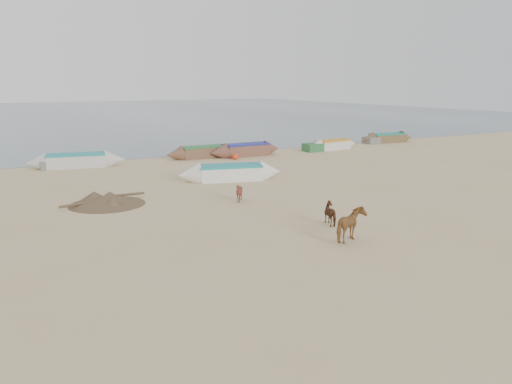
{
  "coord_description": "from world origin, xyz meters",
  "views": [
    {
      "loc": [
        -9.9,
        -13.77,
        5.47
      ],
      "look_at": [
        0.0,
        4.0,
        1.0
      ],
      "focal_mm": 35.0,
      "sensor_mm": 36.0,
      "label": 1
    }
  ],
  "objects_px": {
    "near_canoe": "(230,172)",
    "calf_right": "(333,213)",
    "cow_adult": "(350,225)",
    "calf_front": "(239,192)"
  },
  "relations": [
    {
      "from": "calf_front",
      "to": "calf_right",
      "type": "xyz_separation_m",
      "value": [
        1.49,
        -5.15,
        -0.01
      ]
    },
    {
      "from": "cow_adult",
      "to": "near_canoe",
      "type": "bearing_deg",
      "value": -30.89
    },
    {
      "from": "calf_right",
      "to": "near_canoe",
      "type": "xyz_separation_m",
      "value": [
        0.52,
        10.16,
        -0.0
      ]
    },
    {
      "from": "cow_adult",
      "to": "near_canoe",
      "type": "distance_m",
      "value": 12.25
    },
    {
      "from": "near_canoe",
      "to": "calf_right",
      "type": "bearing_deg",
      "value": -78.12
    },
    {
      "from": "calf_front",
      "to": "near_canoe",
      "type": "height_order",
      "value": "calf_front"
    },
    {
      "from": "calf_front",
      "to": "near_canoe",
      "type": "xyz_separation_m",
      "value": [
        2.0,
        5.01,
        -0.01
      ]
    },
    {
      "from": "cow_adult",
      "to": "near_canoe",
      "type": "xyz_separation_m",
      "value": [
        1.31,
        12.18,
        -0.15
      ]
    },
    {
      "from": "near_canoe",
      "to": "calf_front",
      "type": "bearing_deg",
      "value": -97.01
    },
    {
      "from": "calf_front",
      "to": "near_canoe",
      "type": "relative_size",
      "value": 0.15
    }
  ]
}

